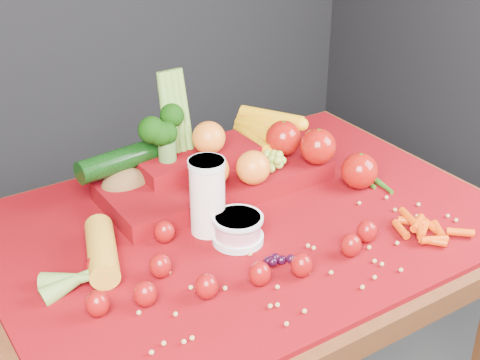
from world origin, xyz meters
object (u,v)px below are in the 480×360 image
table (245,262)px  produce_mound (227,162)px  yogurt_bowl (238,228)px  milk_glass (207,194)px

table → produce_mound: produce_mound is taller
table → yogurt_bowl: bearing=-134.0°
yogurt_bowl → table: bearing=46.0°
table → milk_glass: bearing=175.2°
milk_glass → yogurt_bowl: (0.03, -0.07, -0.06)m
table → yogurt_bowl: yogurt_bowl is taller
yogurt_bowl → produce_mound: size_ratio=0.17×
yogurt_bowl → produce_mound: bearing=63.3°
milk_glass → table: bearing=-4.8°
milk_glass → produce_mound: 0.20m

